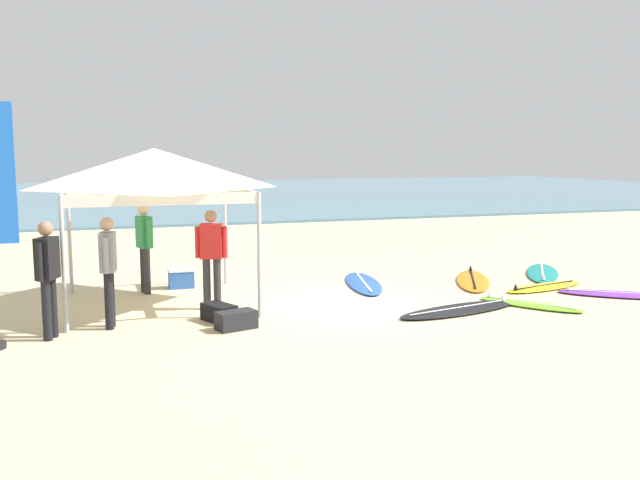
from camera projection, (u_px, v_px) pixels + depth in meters
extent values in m
plane|color=beige|center=(339.00, 305.00, 11.94)|extent=(80.00, 80.00, 0.00)
cube|color=#568499|center=(163.00, 195.00, 41.48)|extent=(80.00, 36.00, 0.10)
cylinder|color=#B7B7BC|center=(64.00, 265.00, 9.95)|extent=(0.07, 0.07, 2.05)
cylinder|color=#B7B7BC|center=(259.00, 255.00, 10.89)|extent=(0.07, 0.07, 2.05)
cylinder|color=#B7B7BC|center=(70.00, 240.00, 12.74)|extent=(0.07, 0.07, 2.05)
cylinder|color=#B7B7BC|center=(225.00, 234.00, 13.68)|extent=(0.07, 0.07, 2.05)
cube|color=white|center=(164.00, 200.00, 10.30)|extent=(2.96, 0.03, 0.18)
cube|color=white|center=(149.00, 189.00, 13.09)|extent=(2.96, 0.03, 0.18)
cube|color=white|center=(64.00, 196.00, 11.22)|extent=(0.03, 2.96, 0.18)
cube|color=white|center=(239.00, 192.00, 12.16)|extent=(0.03, 2.96, 0.18)
pyramid|color=white|center=(155.00, 168.00, 11.64)|extent=(3.08, 3.08, 0.70)
ellipsoid|color=yellow|center=(544.00, 287.00, 13.32)|extent=(2.08, 1.00, 0.07)
cube|color=black|center=(545.00, 285.00, 13.32)|extent=(1.67, 0.44, 0.01)
cone|color=black|center=(516.00, 287.00, 12.88)|extent=(0.09, 0.09, 0.12)
ellipsoid|color=black|center=(459.00, 309.00, 11.43)|extent=(2.59, 1.21, 0.07)
cube|color=white|center=(460.00, 307.00, 11.42)|extent=(2.08, 0.51, 0.01)
cone|color=white|center=(503.00, 297.00, 11.94)|extent=(0.09, 0.09, 0.12)
ellipsoid|color=#7AD12D|center=(530.00, 304.00, 11.80)|extent=(1.44, 1.83, 0.07)
cube|color=white|center=(530.00, 302.00, 11.79)|extent=(0.91, 1.35, 0.01)
cone|color=white|center=(490.00, 293.00, 12.25)|extent=(0.09, 0.09, 0.12)
ellipsoid|color=orange|center=(473.00, 280.00, 13.98)|extent=(1.73, 2.43, 0.07)
cube|color=black|center=(473.00, 279.00, 13.98)|extent=(1.02, 1.83, 0.01)
cone|color=black|center=(471.00, 268.00, 14.93)|extent=(0.09, 0.09, 0.12)
ellipsoid|color=purple|center=(621.00, 294.00, 12.62)|extent=(2.21, 1.81, 0.07)
cube|color=white|center=(621.00, 292.00, 12.62)|extent=(1.60, 1.15, 0.01)
cone|color=white|center=(568.00, 287.00, 12.88)|extent=(0.09, 0.09, 0.12)
ellipsoid|color=blue|center=(363.00, 283.00, 13.71)|extent=(1.21, 2.51, 0.07)
cube|color=white|center=(363.00, 281.00, 13.70)|extent=(0.53, 2.01, 0.01)
cone|color=white|center=(356.00, 270.00, 14.68)|extent=(0.09, 0.09, 0.12)
ellipsoid|color=#19847F|center=(542.00, 273.00, 14.88)|extent=(1.98, 2.40, 0.07)
cube|color=white|center=(542.00, 271.00, 14.87)|extent=(1.26, 1.74, 0.01)
cone|color=white|center=(544.00, 277.00, 13.90)|extent=(0.09, 0.09, 0.12)
cylinder|color=#2D2D33|center=(144.00, 270.00, 12.92)|extent=(0.13, 0.13, 0.88)
cylinder|color=#2D2D33|center=(147.00, 271.00, 12.77)|extent=(0.13, 0.13, 0.88)
cube|color=#2D8C47|center=(144.00, 232.00, 12.75)|extent=(0.31, 0.40, 0.60)
sphere|color=beige|center=(143.00, 210.00, 12.69)|extent=(0.21, 0.21, 0.21)
cylinder|color=#2D8C47|center=(140.00, 232.00, 12.94)|extent=(0.09, 0.09, 0.54)
cylinder|color=#2D8C47|center=(148.00, 234.00, 12.56)|extent=(0.09, 0.09, 0.54)
cylinder|color=#2D2D33|center=(217.00, 284.00, 11.56)|extent=(0.13, 0.13, 0.88)
cylinder|color=#2D2D33|center=(207.00, 284.00, 11.55)|extent=(0.13, 0.13, 0.88)
cube|color=red|center=(211.00, 241.00, 11.46)|extent=(0.41, 0.31, 0.60)
sphere|color=#9E7051|center=(211.00, 216.00, 11.40)|extent=(0.21, 0.21, 0.21)
cylinder|color=red|center=(225.00, 242.00, 11.47)|extent=(0.09, 0.09, 0.54)
cylinder|color=red|center=(198.00, 242.00, 11.45)|extent=(0.09, 0.09, 0.54)
cylinder|color=black|center=(109.00, 301.00, 10.22)|extent=(0.13, 0.13, 0.88)
cylinder|color=black|center=(110.00, 298.00, 10.40)|extent=(0.13, 0.13, 0.88)
cube|color=gray|center=(108.00, 252.00, 10.21)|extent=(0.27, 0.39, 0.60)
sphere|color=tan|center=(107.00, 224.00, 10.16)|extent=(0.21, 0.21, 0.21)
cylinder|color=gray|center=(106.00, 256.00, 9.99)|extent=(0.09, 0.09, 0.54)
cylinder|color=gray|center=(110.00, 251.00, 10.44)|extent=(0.09, 0.09, 0.54)
cylinder|color=black|center=(47.00, 310.00, 9.62)|extent=(0.13, 0.13, 0.88)
cylinder|color=black|center=(53.00, 308.00, 9.80)|extent=(0.13, 0.13, 0.88)
cube|color=black|center=(47.00, 258.00, 9.61)|extent=(0.34, 0.42, 0.60)
sphere|color=#9E7051|center=(45.00, 229.00, 9.56)|extent=(0.21, 0.21, 0.21)
cylinder|color=black|center=(39.00, 262.00, 9.39)|extent=(0.09, 0.09, 0.54)
cylinder|color=black|center=(54.00, 257.00, 9.84)|extent=(0.09, 0.09, 0.54)
cube|color=black|center=(219.00, 313.00, 10.74)|extent=(0.55, 0.68, 0.28)
cube|color=#232328|center=(236.00, 320.00, 10.28)|extent=(0.67, 0.48, 0.28)
cube|color=#2D60B7|center=(181.00, 279.00, 13.40)|extent=(0.48, 0.34, 0.34)
cube|color=white|center=(181.00, 270.00, 13.37)|extent=(0.50, 0.36, 0.05)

